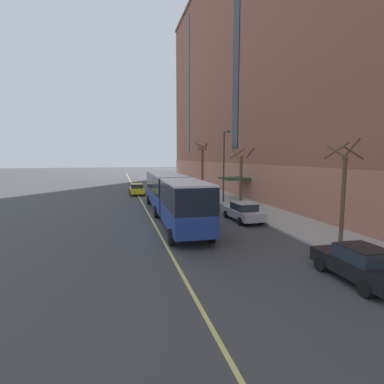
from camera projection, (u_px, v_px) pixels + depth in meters
name	position (u px, v px, depth m)	size (l,w,h in m)	color
ground_plane	(168.00, 219.00, 25.43)	(260.00, 260.00, 0.00)	#424244
sidewalk	(253.00, 208.00, 30.54)	(4.63, 160.00, 0.15)	#ADA89E
apartment_facade	(355.00, 7.00, 27.45)	(15.20, 110.00, 37.86)	#935642
city_bus	(170.00, 193.00, 25.81)	(3.10, 19.33, 3.67)	navy
parked_car_black_0	(201.00, 194.00, 36.08)	(2.02, 4.47, 1.56)	black
parked_car_white_1	(186.00, 187.00, 44.72)	(2.00, 4.72, 1.56)	silver
parked_car_black_2	(169.00, 180.00, 58.53)	(2.00, 4.34, 1.56)	black
parked_car_silver_4	(243.00, 212.00, 24.52)	(2.05, 4.76, 1.56)	#B7B7BC
parked_car_black_5	(359.00, 264.00, 12.57)	(1.96, 4.29, 1.56)	black
parked_car_champagne_6	(176.00, 183.00, 51.52)	(2.05, 4.42, 1.56)	#BCAD89
taxi_cab	(137.00, 189.00, 41.63)	(2.05, 4.55, 1.56)	yellow
street_tree_near_corner	(343.00, 190.00, 17.52)	(1.79, 1.80, 6.18)	brown
street_tree_mid_block	(241.00, 175.00, 32.02)	(2.06, 2.05, 6.03)	brown
street_tree_far_uptown	(202.00, 165.00, 46.36)	(2.33, 2.34, 7.41)	brown
street_lamp	(224.00, 160.00, 33.29)	(0.36, 1.48, 7.95)	#2D2D30
fire_hydrant	(244.00, 208.00, 28.25)	(0.42, 0.24, 0.72)	red
lane_centerline	(148.00, 213.00, 28.00)	(0.16, 140.00, 0.01)	#E0D66B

